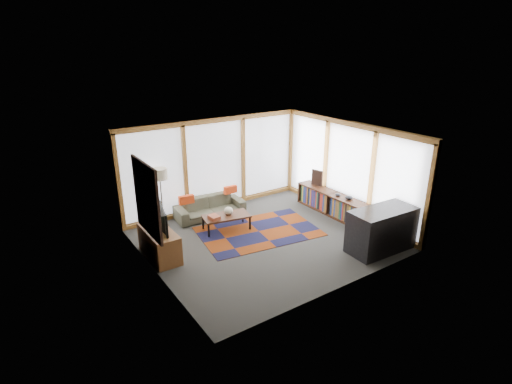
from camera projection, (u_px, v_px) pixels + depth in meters
ground at (265, 239)px, 9.72m from camera, size 5.50×5.50×0.00m
room_envelope at (269, 170)px, 9.87m from camera, size 5.52×5.02×2.62m
rug at (259, 231)px, 10.10m from camera, size 3.17×2.28×0.01m
sofa at (210, 207)px, 10.89m from camera, size 1.93×0.88×0.55m
pillow_left at (186, 200)px, 10.37m from camera, size 0.41×0.16×0.22m
pillow_right at (230, 190)px, 11.09m from camera, size 0.38×0.13×0.21m
floor_lamp at (162, 198)px, 10.11m from camera, size 0.40×0.40×1.58m
coffee_table at (226, 222)px, 10.15m from camera, size 1.26×0.80×0.39m
book_stack at (214, 217)px, 9.86m from camera, size 0.24×0.29×0.09m
vase at (229, 211)px, 10.11m from camera, size 0.28×0.28×0.20m
bookshelf at (332, 204)px, 11.05m from camera, size 0.45×2.45×0.61m
bowl_a at (349, 198)px, 10.50m from camera, size 0.24×0.24×0.10m
bowl_b at (338, 195)px, 10.74m from camera, size 0.17×0.17×0.07m
shelf_picture at (317, 178)px, 11.48m from camera, size 0.13×0.35×0.46m
tv_console at (159, 243)px, 8.81m from camera, size 0.54×1.29×0.65m
television at (159, 219)px, 8.60m from camera, size 0.32×0.91×0.52m
bar_counter at (382, 230)px, 9.06m from camera, size 1.61×0.81×1.00m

